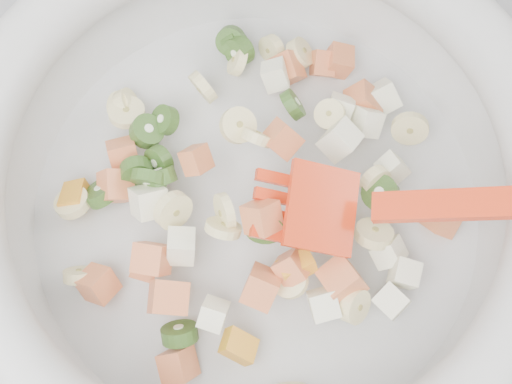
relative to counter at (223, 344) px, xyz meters
name	(u,v)px	position (x,y,z in m)	size (l,w,h in m)	color
counter	(223,344)	(0.00, 0.00, 0.00)	(2.00, 0.60, 0.90)	#9B9A9F
mixing_bowl	(256,184)	(0.05, 0.01, 0.51)	(0.44, 0.42, 0.15)	beige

